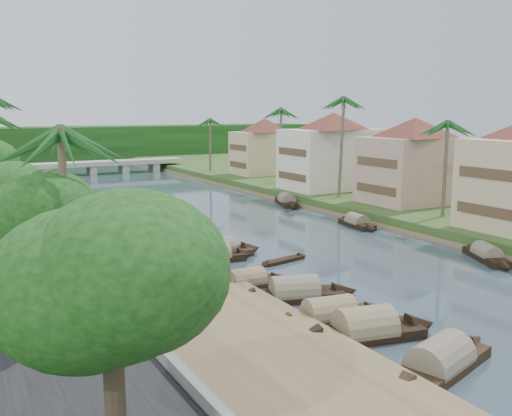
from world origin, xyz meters
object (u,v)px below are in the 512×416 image
sampan_0 (439,364)px  sampan_1 (365,331)px  bridge (108,164)px  person_near (224,274)px

sampan_0 → sampan_1: 4.71m
bridge → person_near: size_ratio=16.40×
bridge → sampan_0: bearing=-95.6°
sampan_0 → person_near: person_near is taller
sampan_1 → person_near: person_near is taller
sampan_0 → person_near: bearing=89.7°
bridge → person_near: (-12.77, -75.28, -0.07)m
sampan_1 → sampan_0: bearing=-73.6°
bridge → person_near: bearing=-99.6°
bridge → sampan_1: bridge is taller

